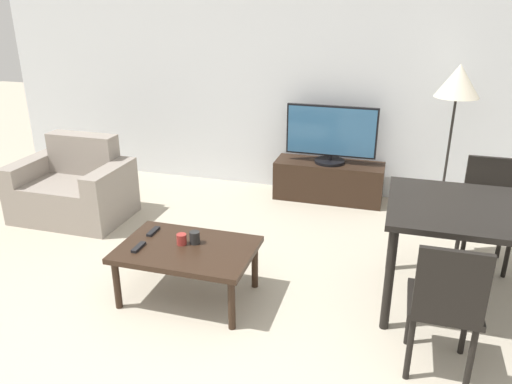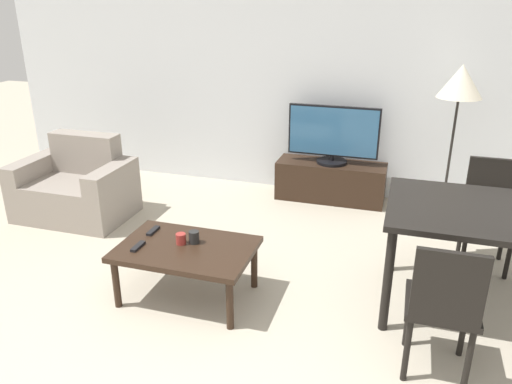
# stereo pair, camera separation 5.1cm
# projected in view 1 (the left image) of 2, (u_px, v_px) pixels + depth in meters

# --- Properties ---
(wall_back) EXTENTS (7.34, 0.06, 2.70)m
(wall_back) POSITION_uv_depth(u_px,v_px,m) (310.00, 69.00, 5.27)
(wall_back) COLOR silver
(wall_back) RESTS_ON ground_plane
(armchair) EXTENTS (1.07, 0.72, 0.79)m
(armchair) POSITION_uv_depth(u_px,v_px,m) (74.00, 190.00, 4.93)
(armchair) COLOR gray
(armchair) RESTS_ON ground_plane
(tv_stand) EXTENTS (1.15, 0.38, 0.42)m
(tv_stand) POSITION_uv_depth(u_px,v_px,m) (328.00, 181.00, 5.38)
(tv_stand) COLOR black
(tv_stand) RESTS_ON ground_plane
(tv) EXTENTS (0.94, 0.32, 0.61)m
(tv) POSITION_uv_depth(u_px,v_px,m) (331.00, 135.00, 5.19)
(tv) COLOR black
(tv) RESTS_ON tv_stand
(coffee_table) EXTENTS (0.96, 0.65, 0.41)m
(coffee_table) POSITION_uv_depth(u_px,v_px,m) (187.00, 253.00, 3.56)
(coffee_table) COLOR black
(coffee_table) RESTS_ON ground_plane
(dining_table) EXTENTS (1.14, 0.92, 0.77)m
(dining_table) POSITION_uv_depth(u_px,v_px,m) (475.00, 221.00, 3.32)
(dining_table) COLOR black
(dining_table) RESTS_ON ground_plane
(dining_chair_near) EXTENTS (0.40, 0.40, 0.87)m
(dining_chair_near) POSITION_uv_depth(u_px,v_px,m) (446.00, 302.00, 2.76)
(dining_chair_near) COLOR black
(dining_chair_near) RESTS_ON ground_plane
(dining_chair_far) EXTENTS (0.40, 0.40, 0.87)m
(dining_chair_far) POSITION_uv_depth(u_px,v_px,m) (487.00, 206.00, 4.02)
(dining_chair_far) COLOR black
(dining_chair_far) RESTS_ON ground_plane
(floor_lamp) EXTENTS (0.40, 0.40, 1.51)m
(floor_lamp) POSITION_uv_depth(u_px,v_px,m) (458.00, 86.00, 4.46)
(floor_lamp) COLOR black
(floor_lamp) RESTS_ON ground_plane
(remote_primary) EXTENTS (0.04, 0.15, 0.02)m
(remote_primary) POSITION_uv_depth(u_px,v_px,m) (139.00, 247.00, 3.52)
(remote_primary) COLOR black
(remote_primary) RESTS_ON coffee_table
(remote_secondary) EXTENTS (0.04, 0.15, 0.02)m
(remote_secondary) POSITION_uv_depth(u_px,v_px,m) (153.00, 231.00, 3.75)
(remote_secondary) COLOR black
(remote_secondary) RESTS_ON coffee_table
(cup_white_near) EXTENTS (0.07, 0.07, 0.08)m
(cup_white_near) POSITION_uv_depth(u_px,v_px,m) (182.00, 239.00, 3.57)
(cup_white_near) COLOR maroon
(cup_white_near) RESTS_ON coffee_table
(cup_colored_far) EXTENTS (0.07, 0.07, 0.09)m
(cup_colored_far) POSITION_uv_depth(u_px,v_px,m) (195.00, 238.00, 3.58)
(cup_colored_far) COLOR black
(cup_colored_far) RESTS_ON coffee_table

